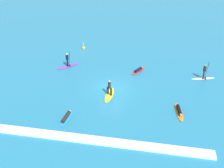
{
  "coord_description": "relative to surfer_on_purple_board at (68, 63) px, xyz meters",
  "views": [
    {
      "loc": [
        4.64,
        -24.58,
        13.58
      ],
      "look_at": [
        0.0,
        0.0,
        0.5
      ],
      "focal_mm": 41.76,
      "sensor_mm": 36.0,
      "label": 1
    }
  ],
  "objects": [
    {
      "name": "surfer_on_white_board",
      "position": [
        16.75,
        -0.5,
        0.07
      ],
      "size": [
        2.86,
        1.4,
        2.37
      ],
      "rotation": [
        0.0,
        0.0,
        0.31
      ],
      "color": "white",
      "rests_on": "ground_plane"
    },
    {
      "name": "wave_crest",
      "position": [
        6.69,
        -13.61,
        -0.36
      ],
      "size": [
        18.88,
        0.9,
        0.18
      ],
      "primitive_type": "cube",
      "color": "white",
      "rests_on": "ground_plane"
    },
    {
      "name": "surfer_on_red_board",
      "position": [
        9.11,
        0.16,
        -0.28
      ],
      "size": [
        1.77,
        2.72,
        0.44
      ],
      "rotation": [
        0.0,
        0.0,
        1.1
      ],
      "color": "red",
      "rests_on": "ground_plane"
    },
    {
      "name": "surfer_on_blue_board",
      "position": [
        3.72,
        -11.11,
        -0.29
      ],
      "size": [
        0.77,
        2.5,
        0.41
      ],
      "rotation": [
        0.0,
        0.0,
        1.53
      ],
      "color": "#1E8CD1",
      "rests_on": "ground_plane"
    },
    {
      "name": "surfer_on_orange_board",
      "position": [
        13.7,
        -8.21,
        -0.3
      ],
      "size": [
        1.02,
        3.13,
        0.42
      ],
      "rotation": [
        0.0,
        0.0,
        4.85
      ],
      "color": "orange",
      "rests_on": "ground_plane"
    },
    {
      "name": "surfer_on_yellow_board",
      "position": [
        6.72,
        -6.25,
        -0.07
      ],
      "size": [
        0.79,
        3.17,
        1.73
      ],
      "rotation": [
        0.0,
        0.0,
        1.56
      ],
      "color": "yellow",
      "rests_on": "ground_plane"
    },
    {
      "name": "marker_buoy",
      "position": [
        0.09,
        6.91,
        -0.3
      ],
      "size": [
        0.46,
        0.46,
        1.13
      ],
      "color": "yellow",
      "rests_on": "ground_plane"
    },
    {
      "name": "ground_plane",
      "position": [
        6.69,
        -4.69,
        -0.45
      ],
      "size": [
        120.0,
        120.0,
        0.0
      ],
      "primitive_type": "plane",
      "color": "teal",
      "rests_on": "ground"
    },
    {
      "name": "surfer_on_purple_board",
      "position": [
        0.0,
        0.0,
        0.0
      ],
      "size": [
        2.58,
        2.91,
        2.12
      ],
      "rotation": [
        0.0,
        0.0,
        0.88
      ],
      "color": "purple",
      "rests_on": "ground_plane"
    }
  ]
}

